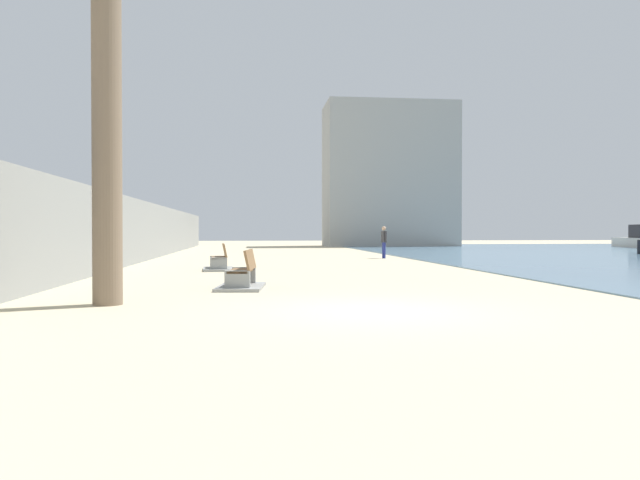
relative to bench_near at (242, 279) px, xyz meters
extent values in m
plane|color=#C6B793|center=(2.38, 13.29, -0.23)|extent=(120.00, 120.00, 0.00)
cube|color=gray|center=(-5.12, 13.29, 1.20)|extent=(0.80, 64.00, 2.86)
cylinder|color=#7A6651|center=(-2.58, -3.16, 3.46)|extent=(0.57, 0.57, 7.39)
cube|color=gray|center=(-0.10, -0.69, 0.01)|extent=(0.62, 0.26, 0.50)
cube|color=gray|center=(0.05, 0.70, 0.01)|extent=(0.62, 0.26, 0.50)
cube|color=olive|center=(-0.03, 0.00, 0.22)|extent=(0.67, 1.64, 0.06)
cube|color=olive|center=(0.20, -0.02, 0.50)|extent=(0.33, 1.61, 0.50)
cube|color=gray|center=(-0.03, 0.00, -0.19)|extent=(1.31, 2.20, 0.08)
cube|color=gray|center=(-0.91, 6.68, 0.01)|extent=(0.61, 0.24, 0.50)
cube|color=gray|center=(-1.00, 8.08, 0.01)|extent=(0.61, 0.24, 0.50)
cube|color=olive|center=(-0.96, 7.38, 0.22)|extent=(0.60, 1.63, 0.06)
cube|color=olive|center=(-0.73, 7.39, 0.50)|extent=(0.26, 1.61, 0.50)
cube|color=gray|center=(-0.96, 7.38, -0.19)|extent=(1.23, 2.17, 0.08)
cylinder|color=navy|center=(7.20, 16.06, 0.18)|extent=(0.12, 0.12, 0.84)
cylinder|color=navy|center=(7.16, 16.19, 0.18)|extent=(0.12, 0.12, 0.84)
cube|color=#333338|center=(7.18, 16.13, 0.90)|extent=(0.26, 0.36, 0.59)
sphere|color=tan|center=(7.18, 16.13, 1.34)|extent=(0.23, 0.23, 0.23)
cylinder|color=#333338|center=(7.24, 15.91, 0.93)|extent=(0.09, 0.09, 0.53)
cylinder|color=#333338|center=(7.12, 16.34, 0.93)|extent=(0.09, 0.09, 0.53)
cube|color=beige|center=(32.86, 33.06, 0.22)|extent=(3.73, 7.62, 0.82)
cube|color=#9E9E99|center=(13.21, 41.29, 6.39)|extent=(12.00, 6.00, 13.24)
camera|label=1|loc=(0.19, -15.66, 1.22)|focal=34.76mm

